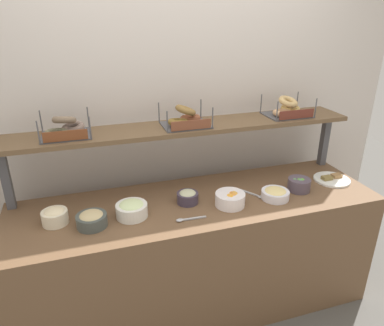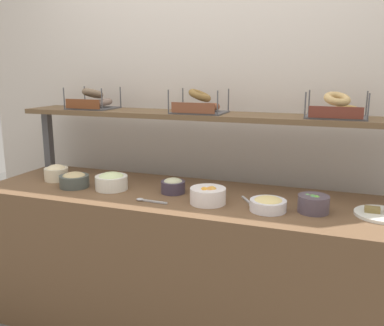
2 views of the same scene
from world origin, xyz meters
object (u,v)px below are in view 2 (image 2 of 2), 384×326
(bowl_tuna_salad, at_px, (173,186))
(bagel_basket_cinnamon_raisin, at_px, (199,105))
(bowl_potato_salad, at_px, (57,172))
(serving_plate_white, at_px, (382,214))
(bowl_scallion_spread, at_px, (111,181))
(serving_spoon_near_plate, at_px, (250,203))
(bagel_basket_sesame, at_px, (336,109))
(bowl_hummus, at_px, (74,180))
(bagel_basket_poppy, at_px, (93,102))
(serving_spoon_by_edge, at_px, (147,200))
(bowl_egg_salad, at_px, (268,204))
(bowl_fruit_salad, at_px, (208,195))
(bowl_veggie_mix, at_px, (313,203))

(bowl_tuna_salad, xyz_separation_m, bagel_basket_cinnamon_raisin, (0.06, 0.26, 0.44))
(bowl_potato_salad, height_order, serving_plate_white, bowl_potato_salad)
(bowl_potato_salad, relative_size, serving_plate_white, 0.58)
(bowl_scallion_spread, xyz_separation_m, serving_spoon_near_plate, (0.82, 0.00, -0.04))
(bagel_basket_sesame, bearing_deg, bowl_tuna_salad, -161.94)
(bowl_hummus, height_order, bagel_basket_poppy, bagel_basket_poppy)
(bowl_potato_salad, bearing_deg, bagel_basket_sesame, 9.22)
(bowl_tuna_salad, distance_m, serving_spoon_by_edge, 0.21)
(bagel_basket_cinnamon_raisin, bearing_deg, bowl_egg_salad, -37.11)
(bowl_fruit_salad, relative_size, bowl_hummus, 1.08)
(bowl_veggie_mix, xyz_separation_m, serving_plate_white, (0.31, 0.06, -0.03))
(bowl_scallion_spread, relative_size, serving_spoon_by_edge, 1.03)
(bowl_fruit_salad, distance_m, bagel_basket_poppy, 1.10)
(bowl_veggie_mix, bearing_deg, bowl_scallion_spread, 179.52)
(bowl_tuna_salad, height_order, bowl_egg_salad, bowl_tuna_salad)
(serving_spoon_near_plate, xyz_separation_m, bagel_basket_cinnamon_raisin, (-0.39, 0.31, 0.47))
(bowl_veggie_mix, relative_size, bagel_basket_cinnamon_raisin, 0.49)
(serving_plate_white, bearing_deg, bowl_tuna_salad, 179.65)
(bowl_hummus, relative_size, bagel_basket_cinnamon_raisin, 0.56)
(bowl_tuna_salad, xyz_separation_m, bowl_scallion_spread, (-0.36, -0.05, 0.01))
(bowl_scallion_spread, distance_m, bowl_veggie_mix, 1.14)
(bowl_veggie_mix, bearing_deg, bowl_tuna_salad, 175.22)
(bowl_tuna_salad, distance_m, bagel_basket_cinnamon_raisin, 0.51)
(bowl_egg_salad, distance_m, bagel_basket_cinnamon_raisin, 0.77)
(bowl_potato_salad, distance_m, serving_spoon_near_plate, 1.26)
(bowl_fruit_salad, height_order, bagel_basket_sesame, bagel_basket_sesame)
(bowl_scallion_spread, distance_m, serving_spoon_near_plate, 0.82)
(bowl_egg_salad, relative_size, serving_plate_white, 0.71)
(serving_plate_white, height_order, bagel_basket_cinnamon_raisin, bagel_basket_cinnamon_raisin)
(serving_spoon_by_edge, bearing_deg, serving_plate_white, 9.33)
(bowl_scallion_spread, bearing_deg, bowl_veggie_mix, -0.48)
(bagel_basket_sesame, bearing_deg, serving_plate_white, -48.19)
(bowl_hummus, distance_m, bowl_scallion_spread, 0.24)
(serving_spoon_near_plate, xyz_separation_m, serving_spoon_by_edge, (-0.53, -0.15, 0.00))
(bowl_egg_salad, distance_m, serving_spoon_by_edge, 0.63)
(serving_spoon_by_edge, distance_m, bagel_basket_poppy, 0.91)
(bowl_veggie_mix, bearing_deg, bowl_egg_salad, -165.74)
(serving_plate_white, distance_m, serving_spoon_near_plate, 0.63)
(serving_plate_white, bearing_deg, bowl_hummus, -177.20)
(bowl_hummus, bearing_deg, bagel_basket_sesame, 14.16)
(bowl_potato_salad, height_order, bowl_scallion_spread, same)
(serving_spoon_near_plate, height_order, bagel_basket_sesame, bagel_basket_sesame)
(bowl_tuna_salad, bearing_deg, bagel_basket_sesame, 18.06)
(bowl_fruit_salad, relative_size, bowl_tuna_salad, 1.36)
(bowl_fruit_salad, height_order, bowl_egg_salad, bowl_fruit_salad)
(bowl_veggie_mix, bearing_deg, serving_spoon_near_plate, 177.59)
(bowl_hummus, height_order, bowl_veggie_mix, same)
(bowl_hummus, xyz_separation_m, bagel_basket_sesame, (1.43, 0.36, 0.43))
(bagel_basket_poppy, bearing_deg, bagel_basket_cinnamon_raisin, -1.54)
(bowl_tuna_salad, xyz_separation_m, bowl_egg_salad, (0.56, -0.12, -0.01))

